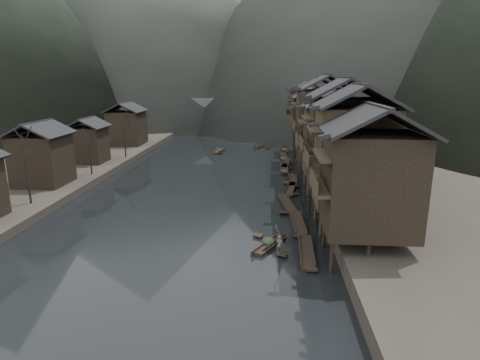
{
  "coord_description": "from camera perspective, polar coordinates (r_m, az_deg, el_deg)",
  "views": [
    {
      "loc": [
        9.24,
        -39.37,
        14.86
      ],
      "look_at": [
        5.69,
        8.04,
        2.5
      ],
      "focal_mm": 30.0,
      "sensor_mm": 36.0,
      "label": 1
    }
  ],
  "objects": [
    {
      "name": "cargo_heap",
      "position": [
        36.45,
        4.03,
        -8.19
      ],
      "size": [
        1.14,
        1.5,
        0.69
      ],
      "primitive_type": "ellipsoid",
      "color": "black",
      "rests_on": "hero_sampan"
    },
    {
      "name": "bare_trees",
      "position": [
        60.37,
        -21.64,
        5.41
      ],
      "size": [
        3.96,
        59.68,
        7.93
      ],
      "color": "black",
      "rests_on": "left_bank"
    },
    {
      "name": "midriver_boats",
      "position": [
        84.22,
        0.38,
        4.55
      ],
      "size": [
        11.27,
        12.1,
        0.45
      ],
      "color": "black",
      "rests_on": "water"
    },
    {
      "name": "left_houses",
      "position": [
        67.14,
        -22.17,
        5.63
      ],
      "size": [
        8.1,
        53.2,
        8.73
      ],
      "color": "black",
      "rests_on": "left_bank"
    },
    {
      "name": "stilt_houses",
      "position": [
        59.41,
        12.18,
        8.44
      ],
      "size": [
        9.0,
        67.6,
        15.31
      ],
      "color": "black",
      "rests_on": "ground"
    },
    {
      "name": "water",
      "position": [
        43.08,
        -8.42,
        -5.77
      ],
      "size": [
        300.0,
        300.0,
        0.0
      ],
      "primitive_type": "plane",
      "color": "black",
      "rests_on": "ground"
    },
    {
      "name": "left_bank",
      "position": [
        91.98,
        -24.61,
        4.33
      ],
      "size": [
        40.0,
        200.0,
        1.2
      ],
      "primitive_type": "cube",
      "color": "#2D2823",
      "rests_on": "ground"
    },
    {
      "name": "boatman",
      "position": [
        34.63,
        5.63,
        -8.72
      ],
      "size": [
        0.65,
        0.52,
        1.54
      ],
      "primitive_type": "imported",
      "rotation": [
        0.0,
        0.0,
        2.83
      ],
      "color": "#525254",
      "rests_on": "hero_sampan"
    },
    {
      "name": "stone_bridge",
      "position": [
        112.17,
        -0.46,
        9.59
      ],
      "size": [
        40.0,
        6.0,
        9.0
      ],
      "color": "#4C4C4F",
      "rests_on": "ground"
    },
    {
      "name": "right_bank",
      "position": [
        84.6,
        22.0,
        4.01
      ],
      "size": [
        40.0,
        200.0,
        1.8
      ],
      "primitive_type": "cube",
      "color": "#2D2823",
      "rests_on": "ground"
    },
    {
      "name": "hero_sampan",
      "position": [
        36.49,
        4.19,
        -9.16
      ],
      "size": [
        3.2,
        5.0,
        0.44
      ],
      "color": "black",
      "rests_on": "water"
    },
    {
      "name": "moored_sampans",
      "position": [
        61.79,
        6.83,
        0.75
      ],
      "size": [
        3.04,
        61.56,
        0.47
      ],
      "color": "black",
      "rests_on": "water"
    },
    {
      "name": "bamboo_pole",
      "position": [
        33.74,
        6.08,
        -4.88
      ],
      "size": [
        1.18,
        1.78,
        3.39
      ],
      "primitive_type": "cylinder",
      "rotation": [
        0.54,
        0.0,
        -0.57
      ],
      "color": "#8C7A51",
      "rests_on": "boatman"
    }
  ]
}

